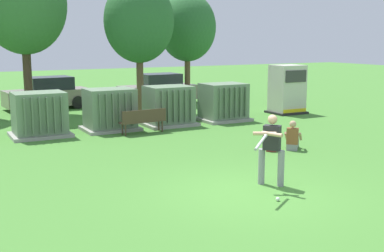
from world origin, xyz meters
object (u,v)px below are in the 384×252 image
transformer_mid_west (110,110)px  sports_ball (278,199)px  transformer_mid_east (169,106)px  parked_car_leftmost (48,94)px  seated_spectator (293,138)px  transformer_west (39,115)px  park_bench (143,119)px  transformer_east (223,103)px  parked_car_left_of_center (158,89)px  batter (271,146)px  backpack (271,144)px  generator_enclosure (287,90)px

transformer_mid_west → sports_ball: bearing=-87.6°
transformer_mid_east → parked_car_leftmost: size_ratio=0.48×
seated_spectator → transformer_west: bearing=137.8°
sports_ball → park_bench: bearing=87.1°
transformer_west → seated_spectator: bearing=-42.2°
transformer_mid_west → park_bench: (0.86, -1.30, -0.25)m
transformer_east → seated_spectator: bearing=-100.0°
parked_car_leftmost → parked_car_left_of_center: (5.89, -0.54, 0.00)m
batter → parked_car_leftmost: size_ratio=0.40×
transformer_east → parked_car_leftmost: 9.48m
backpack → park_bench: bearing=117.7°
batter → backpack: size_ratio=3.95×
transformer_mid_east → transformer_east: (2.61, -0.05, 0.00)m
backpack → generator_enclosure: bearing=48.1°
transformer_mid_west → transformer_east: size_ratio=1.00×
transformer_east → parked_car_left_of_center: 6.87m
seated_spectator → parked_car_leftmost: size_ratio=0.22×
seated_spectator → park_bench: bearing=123.6°
seated_spectator → backpack: bearing=169.2°
park_bench → parked_car_left_of_center: 9.08m
generator_enclosure → transformer_east: bearing=-173.9°
transformer_mid_east → generator_enclosure: 6.43m
transformer_west → sports_ball: bearing=-72.8°
batter → parked_car_left_of_center: size_ratio=0.41×
sports_ball → parked_car_leftmost: size_ratio=0.02×
transformer_west → transformer_mid_east: same height
transformer_east → generator_enclosure: size_ratio=0.91×
sports_ball → seated_spectator: (3.62, 3.91, 0.33)m
transformer_mid_east → transformer_east: bearing=-1.0°
transformer_mid_east → generator_enclosure: (6.41, 0.36, 0.35)m
transformer_east → parked_car_leftmost: same height
transformer_mid_east → seated_spectator: bearing=-75.5°
transformer_mid_west → transformer_east: 5.10m
seated_spectator → parked_car_leftmost: bearing=110.0°
park_bench → parked_car_left_of_center: (4.22, 8.04, 0.22)m
sports_ball → parked_car_left_of_center: size_ratio=0.02×
transformer_mid_west → batter: batter is taller
generator_enclosure → parked_car_left_of_center: bearing=120.6°
transformer_mid_east → generator_enclosure: generator_enclosure is taller
transformer_mid_west → transformer_mid_east: size_ratio=1.00×
batter → sports_ball: batter is taller
transformer_mid_west → seated_spectator: 7.33m
seated_spectator → transformer_mid_west: bearing=123.6°
transformer_mid_west → park_bench: transformer_mid_west is taller
transformer_mid_west → parked_car_left_of_center: (5.08, 6.74, -0.04)m
transformer_mid_east → sports_ball: transformer_mid_east is taller
transformer_west → backpack: 8.46m
batter → transformer_mid_east: bearing=80.4°
transformer_east → park_bench: bearing=-164.6°
generator_enclosure → batter: 12.18m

